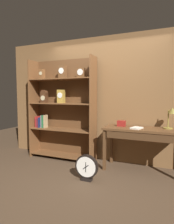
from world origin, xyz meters
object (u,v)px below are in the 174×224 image
Objects in this scene: toolbox_small at (121,123)px; round_clock_large at (87,167)px; open_repair_manual at (137,128)px; bookshelf at (61,109)px; workbench at (143,134)px; desk_lamp at (171,115)px.

round_clock_large is at bearing -113.37° from toolbox_small.
open_repair_manual is at bearing 45.26° from round_clock_large.
open_repair_manual reaches higher than round_clock_large.
open_repair_manual is (1.65, -0.17, -0.28)m from bookshelf.
open_repair_manual is (-0.10, -0.07, 0.11)m from workbench.
round_clock_large is at bearing -144.71° from desk_lamp.
open_repair_manual is at bearing -161.17° from desk_lamp.
bookshelf is 1.36m from toolbox_small.
bookshelf is at bearing 176.84° from workbench.
bookshelf is 14.28× the size of toolbox_small.
bookshelf is at bearing -179.57° from desk_lamp.
desk_lamp is 1.84× the size of open_repair_manual.
bookshelf is 5.04× the size of round_clock_large.
toolbox_small is 0.35m from open_repair_manual.
workbench is at bearing -166.04° from desk_lamp.
workbench is 3.27× the size of round_clock_large.
bookshelf is 1.56m from round_clock_large.
bookshelf is 2.21m from desk_lamp.
round_clock_large is at bearing -40.86° from bookshelf.
workbench is 3.46× the size of desk_lamp.
bookshelf reaches higher than round_clock_large.
round_clock_large is (-1.22, -0.87, -0.82)m from desk_lamp.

